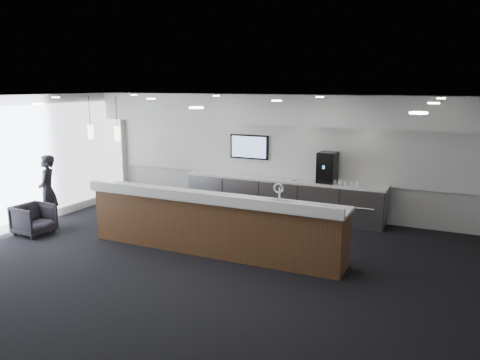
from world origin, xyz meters
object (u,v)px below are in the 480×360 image
at_px(coffee_machine, 327,167).
at_px(service_counter, 213,223).
at_px(armchair, 34,219).
at_px(lounge_guest, 48,191).

bearing_deg(coffee_machine, service_counter, -113.23).
xyz_separation_m(coffee_machine, armchair, (-5.52, -3.69, -0.97)).
height_order(service_counter, lounge_guest, lounge_guest).
bearing_deg(service_counter, lounge_guest, -178.89).
bearing_deg(service_counter, coffee_machine, 64.07).
bearing_deg(armchair, service_counter, -77.01).
height_order(armchair, lounge_guest, lounge_guest).
height_order(service_counter, armchair, service_counter).
relative_size(service_counter, armchair, 7.15).
relative_size(service_counter, lounge_guest, 3.18).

